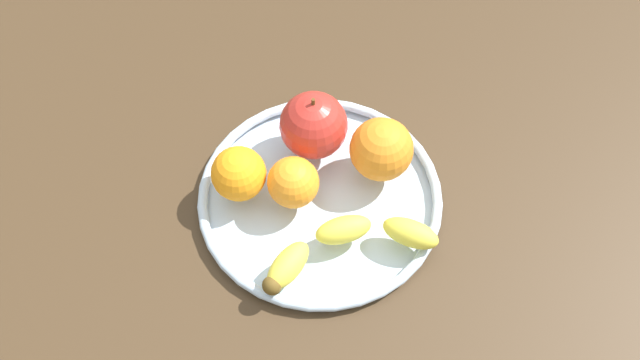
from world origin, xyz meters
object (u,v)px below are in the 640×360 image
banana (344,244)px  orange_back_left (381,149)px  fruit_bowl (320,197)px  orange_front_left (239,174)px  apple (317,125)px  orange_center (293,185)px

banana → orange_back_left: bearing=-127.8°
fruit_bowl → orange_front_left: (9.25, -1.74, 4.11)cm
apple → orange_back_left: (-7.18, 4.10, -0.32)cm
banana → apple: apple is taller
orange_back_left → banana: bearing=62.1°
banana → fruit_bowl: bearing=-86.4°
banana → orange_center: size_ratio=3.47×
apple → orange_center: size_ratio=1.49×
orange_center → orange_back_left: size_ratio=0.80×
orange_center → orange_back_left: (-10.64, -3.26, 0.75)cm
banana → apple: size_ratio=2.33×
banana → orange_back_left: 12.35cm
orange_back_left → fruit_bowl: bearing=21.3°
orange_front_left → orange_back_left: bearing=-175.9°
apple → banana: bearing=95.8°
banana → orange_center: orange_center is taller
orange_center → fruit_bowl: bearing=-174.2°
banana → orange_front_left: orange_front_left is taller
apple → orange_center: (3.46, 7.35, -1.08)cm
fruit_bowl → orange_center: bearing=5.8°
fruit_bowl → orange_back_left: size_ratio=3.86×
banana → orange_center: bearing=-66.3°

